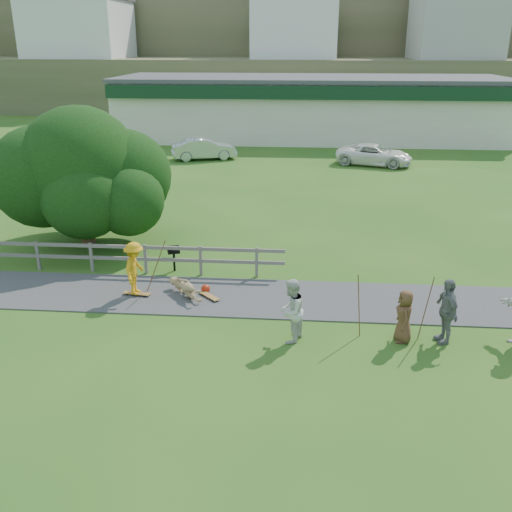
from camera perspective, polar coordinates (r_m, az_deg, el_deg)
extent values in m
plane|color=#275B1A|center=(17.62, -7.35, -6.01)|extent=(260.00, 260.00, 0.00)
cube|color=#3E3E40|center=(18.94, -6.44, -3.93)|extent=(34.00, 3.00, 0.04)
cube|color=#5F5A54|center=(22.20, -20.98, 0.02)|extent=(0.10, 0.10, 1.10)
cube|color=#5F5A54|center=(21.42, -16.14, -0.14)|extent=(0.10, 0.10, 1.10)
cube|color=#5F5A54|center=(20.80, -10.98, -0.30)|extent=(0.10, 0.10, 1.10)
cube|color=#5F5A54|center=(20.36, -5.55, -0.48)|extent=(0.10, 0.10, 1.10)
cube|color=#5F5A54|center=(20.11, 0.07, -0.65)|extent=(0.10, 0.10, 1.10)
cube|color=#5F5A54|center=(21.45, -17.51, 1.03)|extent=(15.00, 0.08, 0.12)
cube|color=#5F5A54|center=(21.60, -17.38, -0.10)|extent=(15.00, 0.08, 0.12)
cube|color=beige|center=(50.67, 5.43, 14.39)|extent=(32.00, 10.00, 4.80)
cube|color=#12331D|center=(45.32, 5.55, 15.95)|extent=(32.00, 0.60, 1.00)
cube|color=#4C4B50|center=(50.46, 5.53, 17.27)|extent=(32.50, 10.50, 0.30)
cube|color=#48502F|center=(70.63, 1.96, 16.71)|extent=(220.00, 14.00, 6.00)
cube|color=silver|center=(70.48, 2.03, 21.99)|extent=(10.00, 9.00, 7.00)
cube|color=#48502F|center=(83.46, 2.47, 19.72)|extent=(220.00, 14.00, 13.00)
cube|color=#48502F|center=(96.47, 2.87, 22.21)|extent=(220.00, 14.00, 21.00)
imported|color=orange|center=(18.88, -12.01, -1.50)|extent=(0.72, 1.18, 1.77)
imported|color=tan|center=(18.80, -7.06, -3.18)|extent=(1.55, 1.41, 0.62)
imported|color=silver|center=(15.76, 3.53, -5.52)|extent=(0.96, 1.08, 1.84)
imported|color=slate|center=(16.53, 18.51, -5.21)|extent=(0.68, 1.18, 1.89)
imported|color=brown|center=(16.31, 14.60, -5.85)|extent=(0.50, 0.75, 1.53)
imported|color=#B8BCC0|center=(41.12, -5.23, 10.62)|extent=(4.79, 2.91, 1.49)
imported|color=white|center=(39.83, 11.74, 9.88)|extent=(5.46, 3.58, 1.40)
sphere|color=#B7260F|center=(19.08, -5.07, -3.27)|extent=(0.29, 0.29, 0.29)
cylinder|color=brown|center=(19.04, -9.97, -0.84)|extent=(0.03, 0.03, 1.96)
cylinder|color=brown|center=(16.22, 10.25, -4.91)|extent=(0.03, 0.03, 1.90)
cylinder|color=brown|center=(16.46, 16.62, -5.05)|extent=(0.03, 0.03, 1.93)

